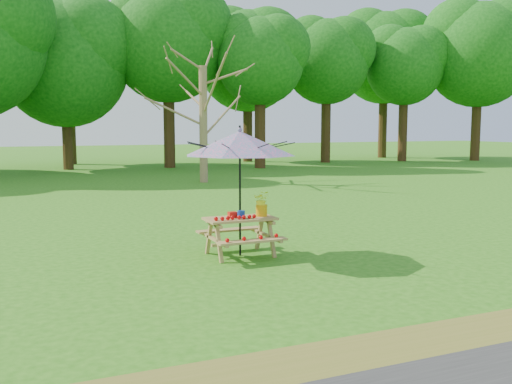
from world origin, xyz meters
name	(u,v)px	position (x,y,z in m)	size (l,w,h in m)	color
ground	(268,284)	(0.00, 0.00, 0.00)	(120.00, 120.00, 0.00)	#256813
drygrass_strip	(387,356)	(0.00, -2.80, 0.00)	(120.00, 1.20, 0.01)	olive
treeline	(78,5)	(0.00, 22.00, 8.00)	(60.00, 12.00, 16.00)	#0D500F
bare_tree	(202,17)	(3.78, 14.42, 6.44)	(6.56, 6.56, 10.61)	olive
picnic_table	(240,237)	(0.30, 1.83, 0.33)	(1.20, 1.32, 0.67)	#A8824C
patio_umbrella	(240,143)	(0.30, 1.83, 1.95)	(2.14, 2.14, 2.25)	black
produce_bins	(237,214)	(0.25, 1.85, 0.72)	(0.25, 0.36, 0.13)	red
tomatoes_row	(236,218)	(0.15, 1.65, 0.71)	(0.77, 0.13, 0.07)	red
flower_bucket	(262,203)	(0.71, 1.83, 0.91)	(0.34, 0.32, 0.44)	#DE9B0B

